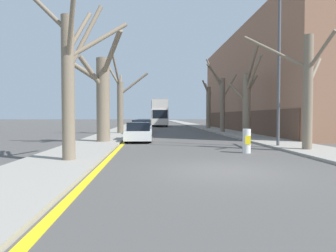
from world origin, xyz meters
The scene contains 19 objects.
ground_plane centered at (0.00, 0.00, 0.00)m, with size 300.00×300.00×0.00m, color #4C4947.
sidewalk_left centered at (-5.73, 50.00, 0.06)m, with size 3.00×120.00×0.12m, color gray.
sidewalk_right centered at (5.73, 50.00, 0.06)m, with size 3.00×120.00×0.12m, color gray.
building_facade_right centered at (12.22, 24.68, 5.58)m, with size 10.08×31.58×11.17m.
kerb_line_stripe centered at (-4.05, 50.00, 0.00)m, with size 0.24×120.00×0.01m, color yellow.
street_tree_left_0 centered at (-5.31, 2.03, 3.23)m, with size 3.95×2.66×6.65m.
street_tree_left_1 centered at (-5.40, 9.95, 3.08)m, with size 4.08×3.08×6.64m.
street_tree_left_2 centered at (-5.20, 19.60, 3.18)m, with size 4.24×3.40×7.59m.
street_tree_right_0 centered at (5.29, 4.93, 3.11)m, with size 4.53×3.49×5.91m.
street_tree_right_1 centered at (5.23, 13.70, 3.06)m, with size 2.59×4.42×7.06m.
street_tree_right_2 centered at (5.10, 21.41, 3.35)m, with size 3.24×3.58×7.70m.
street_tree_right_3 centered at (5.34, 30.01, 3.05)m, with size 1.64×2.35×6.41m.
double_decker_bus centered at (-0.84, 42.20, 2.49)m, with size 2.63×11.32×4.40m.
parked_car_0 centered at (-3.14, 11.42, 0.62)m, with size 1.75×4.46×1.31m.
parked_car_1 centered at (-3.14, 17.87, 0.66)m, with size 1.88×3.99×1.38m.
parked_car_2 centered at (-3.14, 22.99, 0.64)m, with size 1.80×3.96×1.36m.
parked_car_3 centered at (-3.14, 29.21, 0.65)m, with size 1.79×4.00×1.36m.
lamp_post centered at (4.58, 6.72, 4.71)m, with size 1.40×0.20×8.49m.
traffic_bollard centered at (2.18, 4.46, 0.57)m, with size 0.38×0.39×1.13m.
Camera 1 is at (-2.35, -9.31, 1.74)m, focal length 32.00 mm.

